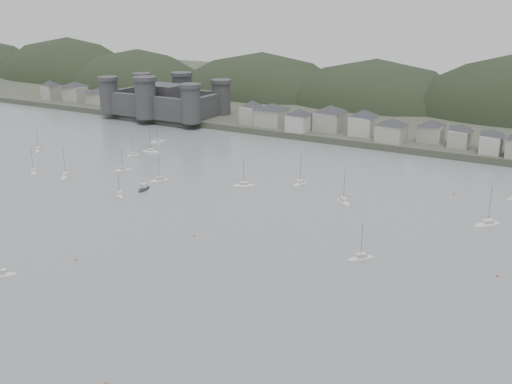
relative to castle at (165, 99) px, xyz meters
The scene contains 9 objects.
ground 216.45m from the castle, 56.28° to the right, with size 900.00×900.00×0.00m, color slate.
far_shore_land 166.61m from the castle, 43.83° to the left, with size 900.00×250.00×3.00m, color #383D2D.
forested_ridge 155.26m from the castle, 35.67° to the left, with size 851.55×103.94×102.57m.
castle is the anchor object (origin of this frame).
waterfront_town 170.64m from the castle, ahead, with size 451.48×28.46×12.92m.
sailboat_lead 133.99m from the castle, 39.45° to the right, with size 8.36×6.85×11.35m.
moored_fleet 151.27m from the castle, 47.83° to the right, with size 249.24×163.91×13.22m.
motor_launch_far 130.51m from the castle, 54.84° to the right, with size 4.79×8.12×3.83m.
mooring_buoys 163.45m from the castle, 47.36° to the right, with size 155.11×150.16×0.70m.
Camera 1 is at (93.43, -83.96, 65.44)m, focal length 42.90 mm.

